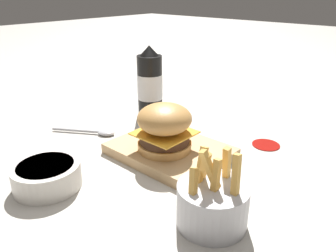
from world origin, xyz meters
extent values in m
plane|color=#B7B2A8|center=(0.00, 0.00, 0.00)|extent=(6.00, 6.00, 0.00)
cube|color=tan|center=(0.00, 0.00, 0.01)|extent=(0.25, 0.19, 0.02)
cylinder|color=tan|center=(0.00, 0.02, 0.03)|extent=(0.12, 0.12, 0.02)
cylinder|color=#422819|center=(0.00, 0.02, 0.05)|extent=(0.11, 0.11, 0.02)
cube|color=gold|center=(0.00, 0.02, 0.06)|extent=(0.11, 0.11, 0.00)
ellipsoid|color=tan|center=(0.00, 0.02, 0.10)|extent=(0.12, 0.12, 0.06)
cylinder|color=black|center=(0.22, -0.16, 0.09)|extent=(0.07, 0.07, 0.17)
cylinder|color=silver|center=(0.22, -0.16, 0.08)|extent=(0.07, 0.07, 0.07)
cone|color=black|center=(0.22, -0.16, 0.19)|extent=(0.05, 0.05, 0.03)
cylinder|color=#B7B7BC|center=(-0.20, 0.13, 0.04)|extent=(0.11, 0.11, 0.07)
cube|color=gold|center=(-0.21, 0.13, 0.08)|extent=(0.01, 0.02, 0.08)
cube|color=gold|center=(-0.20, 0.09, 0.08)|extent=(0.01, 0.02, 0.09)
cube|color=gold|center=(-0.20, 0.13, 0.09)|extent=(0.03, 0.03, 0.09)
cube|color=gold|center=(-0.24, 0.12, 0.09)|extent=(0.02, 0.02, 0.09)
cube|color=gold|center=(-0.19, 0.16, 0.08)|extent=(0.03, 0.03, 0.07)
cube|color=gold|center=(-0.18, 0.13, 0.09)|extent=(0.04, 0.03, 0.09)
cube|color=gold|center=(-0.18, 0.13, 0.08)|extent=(0.02, 0.04, 0.08)
cylinder|color=silver|center=(0.09, 0.25, 0.02)|extent=(0.13, 0.13, 0.05)
cylinder|color=#CC4C33|center=(0.09, 0.25, 0.04)|extent=(0.11, 0.11, 0.01)
cylinder|color=#B2B2B7|center=(0.27, 0.07, 0.01)|extent=(0.11, 0.07, 0.01)
ellipsoid|color=#B2B2B7|center=(0.20, 0.03, 0.01)|extent=(0.05, 0.05, 0.01)
cylinder|color=#9E140F|center=(-0.14, -0.19, 0.00)|extent=(0.07, 0.07, 0.00)
camera|label=1|loc=(-0.44, 0.49, 0.36)|focal=35.00mm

